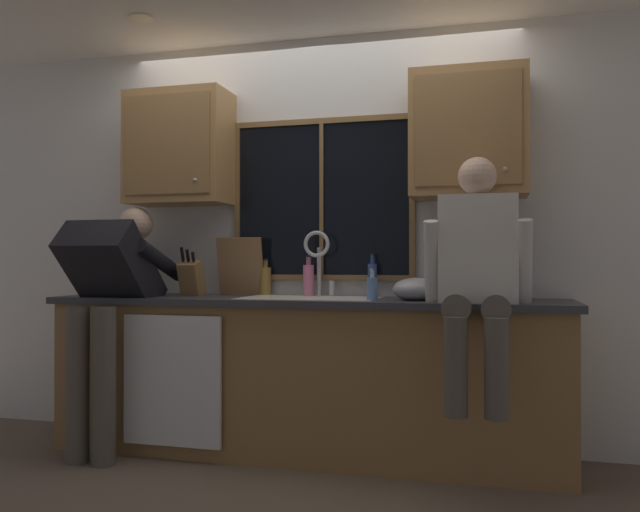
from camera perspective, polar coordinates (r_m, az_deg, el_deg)
The scene contains 24 objects.
back_wall at distance 4.13m, azimuth -0.06°, elevation 1.47°, with size 5.37×0.12×2.55m, color silver.
ceiling_downlight_left at distance 4.11m, azimuth -15.49°, elevation 19.60°, with size 0.14×0.14×0.01m, color #FFEAB2.
window_glass at distance 4.07m, azimuth 0.18°, elevation 5.03°, with size 1.10×0.02×0.95m, color black.
window_frame_top at distance 4.14m, azimuth 0.15°, elevation 11.84°, with size 1.17×0.02×0.04m, color brown.
window_frame_bottom at distance 4.05m, azimuth 0.15°, elevation -1.92°, with size 1.17×0.02×0.04m, color brown.
window_frame_left at distance 4.24m, azimuth -7.32°, elevation 4.81°, with size 0.04×0.02×0.95m, color brown.
window_frame_right at distance 3.96m, azimuth 8.15°, elevation 5.19°, with size 0.04×0.02×0.95m, color brown.
window_mullion_center at distance 4.06m, azimuth 0.14°, elevation 5.04°, with size 0.02×0.02×0.95m, color brown.
lower_cabinet_run at distance 3.86m, azimuth -1.42°, elevation -10.85°, with size 2.97×0.58×0.88m, color olive.
countertop at distance 3.78m, azimuth -1.50°, elevation -4.03°, with size 3.03×0.62×0.04m, color #38383D.
dishwasher_front at distance 3.82m, azimuth -12.96°, elevation -10.68°, with size 0.60×0.02×0.74m, color white.
upper_cabinet_left at distance 4.29m, azimuth -12.33°, elevation 9.27°, with size 0.65×0.36×0.72m.
upper_cabinet_right at distance 3.83m, azimuth 12.99°, elevation 10.45°, with size 0.65×0.36×0.72m.
sink at distance 3.79m, azimuth -0.94°, elevation -5.21°, with size 0.80×0.46×0.21m.
faucet at distance 3.95m, azimuth -0.12°, elevation 0.09°, with size 0.18×0.09×0.40m.
person_standing at distance 4.00m, azimuth -18.12°, elevation -3.35°, with size 0.53×0.72×1.48m.
person_sitting_on_counter at distance 3.36m, azimuth 13.72°, elevation -0.99°, with size 0.54×0.60×1.26m.
knife_block at distance 4.08m, azimuth -11.28°, elevation -1.95°, with size 0.12×0.18×0.32m.
cutting_board at distance 4.14m, azimuth -7.04°, elevation -0.92°, with size 0.30×0.02×0.37m, color #997047.
mixing_bowl at distance 3.61m, azimuth 8.51°, elevation -2.94°, with size 0.26×0.26×0.13m, color #B7B7BC.
soap_dispenser at distance 3.54m, azimuth 4.64°, elevation -2.86°, with size 0.06×0.07×0.18m.
bottle_green_glass at distance 3.89m, azimuth 4.65°, elevation -2.04°, with size 0.06×0.06×0.26m.
bottle_tall_clear at distance 3.96m, azimuth -1.02°, elevation -2.08°, with size 0.07×0.07×0.25m.
bottle_amber_small at distance 4.11m, azimuth -4.86°, elevation -2.14°, with size 0.07×0.07×0.23m.
Camera 1 is at (1.06, -3.93, 1.14)m, focal length 36.21 mm.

